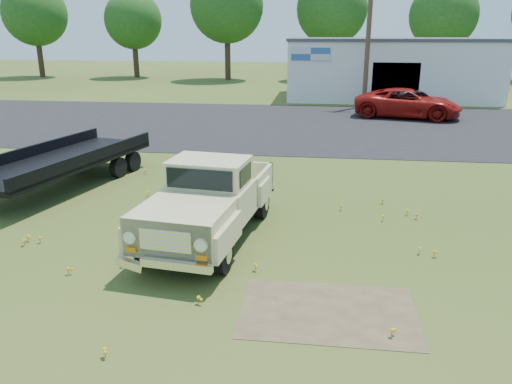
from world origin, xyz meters
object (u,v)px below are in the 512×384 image
(flatbed_trailer, at_px, (60,157))
(vintage_pickup_truck, at_px, (210,199))
(dark_sedan, at_px, (415,100))
(red_pickup, at_px, (408,103))

(flatbed_trailer, bearing_deg, vintage_pickup_truck, -19.00)
(vintage_pickup_truck, height_order, dark_sedan, vintage_pickup_truck)
(vintage_pickup_truck, distance_m, dark_sedan, 21.89)
(red_pickup, distance_m, dark_sedan, 2.44)
(red_pickup, relative_size, dark_sedan, 1.43)
(vintage_pickup_truck, distance_m, flatbed_trailer, 6.39)
(red_pickup, xyz_separation_m, dark_sedan, (0.77, 2.32, -0.11))
(red_pickup, height_order, dark_sedan, red_pickup)
(red_pickup, bearing_deg, vintage_pickup_truck, 171.70)
(vintage_pickup_truck, xyz_separation_m, flatbed_trailer, (-5.41, 3.41, -0.01))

